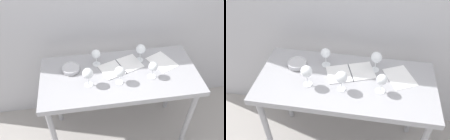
{
  "view_description": "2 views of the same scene",
  "coord_description": "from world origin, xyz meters",
  "views": [
    {
      "loc": [
        -0.3,
        -1.5,
        2.35
      ],
      "look_at": [
        -0.07,
        0.02,
        0.94
      ],
      "focal_mm": 38.05,
      "sensor_mm": 36.0,
      "label": 1
    },
    {
      "loc": [
        0.16,
        -1.39,
        2.22
      ],
      "look_at": [
        -0.07,
        0.03,
        0.97
      ],
      "focal_mm": 39.17,
      "sensor_mm": 36.0,
      "label": 2
    }
  ],
  "objects": [
    {
      "name": "ground_plane",
      "position": [
        0.0,
        0.0,
        0.0
      ],
      "size": [
        6.0,
        6.0,
        0.0
      ],
      "primitive_type": "plane",
      "color": "#9D9893"
    },
    {
      "name": "back_wall",
      "position": [
        0.0,
        0.49,
        1.3
      ],
      "size": [
        3.8,
        0.04,
        2.6
      ],
      "primitive_type": "cube",
      "color": "#B2B2B7",
      "rests_on": "ground_plane"
    },
    {
      "name": "steel_counter",
      "position": [
        0.0,
        -0.01,
        0.79
      ],
      "size": [
        1.4,
        0.65,
        0.9
      ],
      "color": "#9D9DA2",
      "rests_on": "ground_plane"
    },
    {
      "name": "wine_glass_near_left",
      "position": [
        -0.28,
        -0.1,
        1.03
      ],
      "size": [
        0.09,
        0.09,
        0.18
      ],
      "color": "white",
      "rests_on": "steel_counter"
    },
    {
      "name": "wine_glass_far_right",
      "position": [
        0.22,
        0.16,
        1.02
      ],
      "size": [
        0.09,
        0.09,
        0.17
      ],
      "color": "white",
      "rests_on": "steel_counter"
    },
    {
      "name": "wine_glass_far_left",
      "position": [
        -0.19,
        0.16,
        1.02
      ],
      "size": [
        0.08,
        0.08,
        0.16
      ],
      "color": "white",
      "rests_on": "steel_counter"
    },
    {
      "name": "wine_glass_near_center",
      "position": [
        -0.02,
        -0.11,
        1.02
      ],
      "size": [
        0.09,
        0.09,
        0.17
      ],
      "color": "white",
      "rests_on": "steel_counter"
    },
    {
      "name": "wine_glass_near_right",
      "position": [
        0.27,
        -0.08,
        1.01
      ],
      "size": [
        0.08,
        0.08,
        0.16
      ],
      "color": "white",
      "rests_on": "steel_counter"
    },
    {
      "name": "open_notebook",
      "position": [
        0.03,
        0.09,
        0.9
      ],
      "size": [
        0.43,
        0.32,
        0.01
      ],
      "rotation": [
        0.0,
        0.0,
        0.34
      ],
      "color": "white",
      "rests_on": "steel_counter"
    },
    {
      "name": "tasting_sheet_upper",
      "position": [
        0.42,
        0.1,
        0.9
      ],
      "size": [
        0.28,
        0.31,
        0.0
      ],
      "primitive_type": "cube",
      "rotation": [
        0.0,
        0.0,
        0.44
      ],
      "color": "white",
      "rests_on": "steel_counter"
    },
    {
      "name": "tasting_bowl",
      "position": [
        -0.43,
        0.1,
        0.92
      ],
      "size": [
        0.16,
        0.16,
        0.04
      ],
      "color": "#DBCC66",
      "rests_on": "steel_counter"
    }
  ]
}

